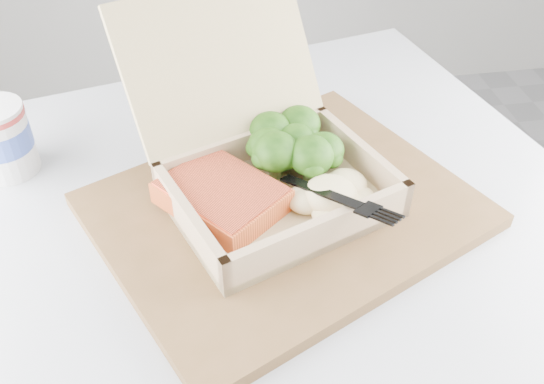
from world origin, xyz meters
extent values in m
cube|color=#ABAEB5|center=(-0.37, 0.56, 0.70)|extent=(0.91, 0.91, 0.03)
cube|color=brown|center=(-0.35, 0.58, 0.72)|extent=(0.48, 0.45, 0.02)
cube|color=tan|center=(-0.36, 0.58, 0.74)|extent=(0.27, 0.24, 0.01)
cube|color=tan|center=(-0.46, 0.55, 0.76)|extent=(0.07, 0.16, 0.05)
cube|color=tan|center=(-0.26, 0.62, 0.76)|extent=(0.07, 0.16, 0.05)
cube|color=tan|center=(-0.33, 0.51, 0.76)|extent=(0.21, 0.09, 0.05)
cube|color=tan|center=(-0.39, 0.66, 0.76)|extent=(0.21, 0.09, 0.05)
cube|color=tan|center=(-0.41, 0.71, 0.85)|extent=(0.24, 0.17, 0.15)
cube|color=orange|center=(-0.42, 0.58, 0.76)|extent=(0.15, 0.16, 0.03)
ellipsoid|color=#F4E49E|center=(-0.31, 0.56, 0.76)|extent=(0.09, 0.08, 0.03)
cube|color=black|center=(-0.35, 0.60, 0.77)|extent=(0.07, 0.10, 0.03)
cube|color=black|center=(-0.31, 0.53, 0.77)|extent=(0.04, 0.05, 0.01)
cylinder|color=silver|center=(-0.67, 0.72, 0.76)|extent=(0.07, 0.07, 0.09)
cylinder|color=#3F5AC3|center=(-0.67, 0.72, 0.76)|extent=(0.07, 0.07, 0.03)
cube|color=white|center=(-0.42, 0.76, 0.72)|extent=(0.10, 0.15, 0.00)
camera|label=1|loc=(-0.45, 0.10, 1.18)|focal=40.00mm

